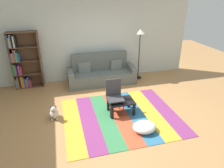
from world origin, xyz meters
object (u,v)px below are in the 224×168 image
object	(u,v)px
couch	(101,73)
bookshelf	(23,63)
dog	(54,113)
standing_lamp	(140,38)
coffee_table	(121,103)
folding_chair	(114,94)
pouf	(144,127)
tv_remote	(120,102)

from	to	relation	value
couch	bookshelf	world-z (taller)	bookshelf
dog	standing_lamp	size ratio (longest dim) A/B	0.23
couch	dog	xyz separation A→B (m)	(-1.61, -1.85, -0.18)
standing_lamp	bookshelf	bearing A→B (deg)	176.45
dog	coffee_table	bearing A→B (deg)	-6.29
couch	coffee_table	bearing A→B (deg)	-88.00
coffee_table	folding_chair	bearing A→B (deg)	147.21
coffee_table	folding_chair	world-z (taller)	folding_chair
standing_lamp	coffee_table	bearing A→B (deg)	-122.06
couch	pouf	xyz separation A→B (m)	(0.36, -2.91, -0.22)
couch	standing_lamp	distance (m)	1.77
coffee_table	dog	world-z (taller)	dog
folding_chair	standing_lamp	bearing A→B (deg)	113.33
bookshelf	folding_chair	size ratio (longest dim) A/B	2.01
couch	standing_lamp	bearing A→B (deg)	1.92
couch	bookshelf	size ratio (longest dim) A/B	1.25
pouf	folding_chair	bearing A→B (deg)	114.10
bookshelf	standing_lamp	distance (m)	3.91
coffee_table	tv_remote	xyz separation A→B (m)	(-0.06, -0.06, 0.08)
dog	standing_lamp	world-z (taller)	standing_lamp
coffee_table	tv_remote	bearing A→B (deg)	-131.86
couch	tv_remote	world-z (taller)	couch
couch	dog	bearing A→B (deg)	-131.04
coffee_table	dog	xyz separation A→B (m)	(-1.68, 0.19, -0.13)
coffee_table	dog	size ratio (longest dim) A/B	1.64
dog	folding_chair	xyz separation A→B (m)	(1.53, -0.09, 0.37)
couch	tv_remote	bearing A→B (deg)	-89.64
folding_chair	coffee_table	bearing A→B (deg)	26.76
bookshelf	standing_lamp	size ratio (longest dim) A/B	1.04
dog	standing_lamp	distance (m)	3.76
dog	tv_remote	distance (m)	1.66
coffee_table	folding_chair	xyz separation A→B (m)	(-0.15, 0.10, 0.24)
pouf	folding_chair	size ratio (longest dim) A/B	0.60
couch	bookshelf	distance (m)	2.54
bookshelf	tv_remote	distance (m)	3.48
dog	folding_chair	distance (m)	1.58
tv_remote	standing_lamp	bearing A→B (deg)	18.21
dog	folding_chair	size ratio (longest dim) A/B	0.44
couch	bookshelf	xyz separation A→B (m)	(-2.47, 0.28, 0.50)
tv_remote	bookshelf	bearing A→B (deg)	96.84
couch	coffee_table	distance (m)	2.04
standing_lamp	tv_remote	world-z (taller)	standing_lamp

